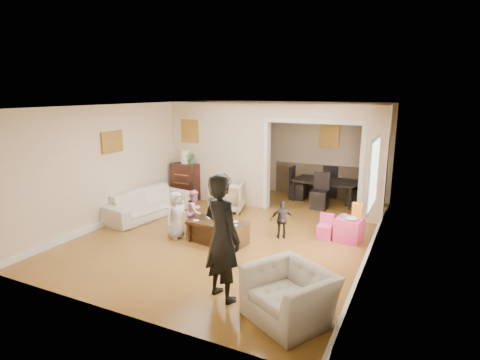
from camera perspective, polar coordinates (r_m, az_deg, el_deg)
The scene contains 27 objects.
floor at distance 8.29m, azimuth -0.61°, elevation -7.37°, with size 7.00×7.00×0.00m, color #A7742B.
partition_left at distance 10.14m, azimuth -3.07°, elevation 3.96°, with size 2.75×0.18×2.60m, color beige.
partition_right at distance 8.96m, azimuth 19.06°, elevation 2.08°, with size 0.55×0.18×2.60m, color beige.
partition_header at distance 9.09m, azimuth 10.86°, elevation 9.85°, with size 2.22×0.18×0.35m, color beige.
window_pane at distance 6.74m, azimuth 19.03°, elevation 0.86°, with size 0.03×0.95×1.10m, color white.
framed_art_partition at distance 10.40m, azimuth -7.39°, elevation 7.15°, with size 0.45×0.03×0.55m, color brown.
framed_art_sofa_wall at distance 8.93m, azimuth -18.27°, elevation 5.35°, with size 0.03×0.55×0.40m, color brown.
framed_art_alcove at distance 10.74m, azimuth 13.00°, elevation 6.30°, with size 0.45×0.03×0.55m, color brown.
sofa at distance 9.35m, azimuth -13.36°, elevation -3.34°, with size 2.15×0.84×0.63m, color beige.
armchair_back at distance 9.52m, azimuth -1.87°, elevation -2.36°, with size 0.79×0.81×0.74m, color tan.
armchair_front at distance 5.21m, azimuth 7.27°, elevation -16.40°, with size 1.03×0.90×0.67m, color beige.
dresser at distance 10.55m, azimuth -7.96°, elevation -0.24°, with size 0.72×0.41×0.99m, color black.
table_lamp at distance 10.42m, azimuth -8.07°, elevation 3.39°, with size 0.22×0.22×0.36m, color #FEF2CF.
potted_plant at distance 10.31m, azimuth -7.14°, elevation 3.19°, with size 0.28×0.24×0.31m, color #38692E.
coffee_table at distance 7.60m, azimuth -3.31°, elevation -7.60°, with size 1.14×0.57×0.43m, color #3A2412.
coffee_cup at distance 7.43m, azimuth -2.84°, elevation -6.00°, with size 0.09×0.09×0.09m, color white.
play_table at distance 7.95m, azimuth 15.72°, elevation -7.01°, with size 0.48×0.48×0.46m, color #FC428B.
cereal_box at distance 7.91m, azimuth 16.88°, elevation -4.29°, with size 0.20×0.07×0.30m, color yellow.
cyan_cup at distance 7.84m, azimuth 15.06°, elevation -5.18°, with size 0.08×0.08×0.08m, color #27C4BA.
toy_block at distance 8.01m, azimuth 15.15°, elevation -4.91°, with size 0.08×0.06×0.05m, color #B41B16.
play_bowl at distance 7.75m, azimuth 16.04°, elevation -5.54°, with size 0.22×0.22×0.05m, color silver.
dining_table at distance 10.49m, azimuth 12.45°, elevation -1.63°, with size 1.68×0.94×0.59m, color black.
adult_person at distance 5.41m, azimuth -2.68°, elevation -8.40°, with size 0.66×0.44×1.82m, color black.
child_kneel_a at distance 7.83m, azimuth -9.34°, elevation -5.11°, with size 0.46×0.30×0.95m, color silver.
child_kneel_b at distance 8.11m, azimuth -6.64°, elevation -4.57°, with size 0.44×0.34×0.90m, color pink.
child_toddler at distance 7.78m, azimuth 6.21°, elevation -5.77°, with size 0.46×0.19×0.79m, color black.
craft_papers at distance 7.53m, azimuth -3.18°, elevation -6.07°, with size 0.92×0.43×0.00m.
Camera 1 is at (3.46, -6.97, 2.87)m, focal length 29.04 mm.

